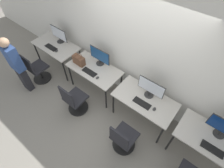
{
  "coord_description": "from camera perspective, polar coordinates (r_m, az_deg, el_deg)",
  "views": [
    {
      "loc": [
        1.42,
        -1.64,
        3.67
      ],
      "look_at": [
        0.0,
        0.14,
        0.9
      ],
      "focal_mm": 28.0,
      "sensor_mm": 36.0,
      "label": 1
    }
  ],
  "objects": [
    {
      "name": "keyboard_far_left",
      "position": [
        4.92,
        -19.29,
        11.23
      ],
      "size": [
        0.37,
        0.14,
        0.02
      ],
      "color": "black",
      "rests_on": "desk_far_left"
    },
    {
      "name": "desk_far_left",
      "position": [
        5.03,
        -17.79,
        11.33
      ],
      "size": [
        1.28,
        0.69,
        0.75
      ],
      "color": "#BCB7AD",
      "rests_on": "ground_plane"
    },
    {
      "name": "mouse_left",
      "position": [
        3.89,
        -4.78,
        2.06
      ],
      "size": [
        0.06,
        0.09,
        0.03
      ],
      "color": "#333333",
      "rests_on": "desk_left"
    },
    {
      "name": "monitor_right",
      "position": [
        3.5,
        12.54,
        -1.27
      ],
      "size": [
        0.56,
        0.2,
        0.42
      ],
      "color": "#2D2D2D",
      "rests_on": "desk_right"
    },
    {
      "name": "office_chair_right",
      "position": [
        3.56,
        3.6,
        -17.52
      ],
      "size": [
        0.48,
        0.48,
        0.9
      ],
      "color": "black",
      "rests_on": "ground_plane"
    },
    {
      "name": "mouse_right",
      "position": [
        3.49,
        13.65,
        -7.96
      ],
      "size": [
        0.06,
        0.09,
        0.03
      ],
      "color": "#333333",
      "rests_on": "desk_right"
    },
    {
      "name": "office_chair_far_left",
      "position": [
        5.0,
        -23.36,
        4.18
      ],
      "size": [
        0.48,
        0.48,
        0.9
      ],
      "color": "black",
      "rests_on": "ground_plane"
    },
    {
      "name": "keyboard_right",
      "position": [
        3.53,
        9.75,
        -6.16
      ],
      "size": [
        0.37,
        0.14,
        0.02
      ],
      "color": "black",
      "rests_on": "desk_right"
    },
    {
      "name": "keyboard_far_right",
      "position": [
        3.49,
        29.92,
        -17.91
      ],
      "size": [
        0.37,
        0.14,
        0.02
      ],
      "color": "black",
      "rests_on": "desk_far_right"
    },
    {
      "name": "monitor_left",
      "position": [
        4.07,
        -4.03,
        9.04
      ],
      "size": [
        0.56,
        0.2,
        0.42
      ],
      "color": "#2D2D2D",
      "rests_on": "desk_left"
    },
    {
      "name": "keyboard_left",
      "position": [
        4.03,
        -7.37,
        3.9
      ],
      "size": [
        0.37,
        0.14,
        0.02
      ],
      "color": "black",
      "rests_on": "desk_left"
    },
    {
      "name": "desk_right",
      "position": [
        3.67,
        10.63,
        -5.6
      ],
      "size": [
        1.28,
        0.69,
        0.75
      ],
      "color": "#BCB7AD",
      "rests_on": "ground_plane"
    },
    {
      "name": "mouse_far_left",
      "position": [
        4.75,
        -17.66,
        10.22
      ],
      "size": [
        0.06,
        0.09,
        0.03
      ],
      "color": "#333333",
      "rests_on": "desk_far_left"
    },
    {
      "name": "desk_left",
      "position": [
        4.17,
        -5.74,
        4.33
      ],
      "size": [
        1.28,
        0.69,
        0.75
      ],
      "color": "#BCB7AD",
      "rests_on": "ground_plane"
    },
    {
      "name": "person_far_left",
      "position": [
        4.6,
        -28.7,
        5.59
      ],
      "size": [
        0.36,
        0.21,
        1.58
      ],
      "color": "#232328",
      "rests_on": "ground_plane"
    },
    {
      "name": "desk_far_right",
      "position": [
        3.66,
        30.17,
        -16.37
      ],
      "size": [
        1.28,
        0.69,
        0.75
      ],
      "color": "#BCB7AD",
      "rests_on": "ground_plane"
    },
    {
      "name": "monitor_far_left",
      "position": [
        4.93,
        -16.97,
        15.24
      ],
      "size": [
        0.56,
        0.2,
        0.42
      ],
      "color": "#2D2D2D",
      "rests_on": "desk_far_left"
    },
    {
      "name": "ground_plane",
      "position": [
        4.27,
        -1.16,
        -8.86
      ],
      "size": [
        20.0,
        20.0,
        0.0
      ],
      "primitive_type": "plane",
      "color": "gray"
    },
    {
      "name": "wall_back",
      "position": [
        3.63,
        6.78,
        11.45
      ],
      "size": [
        12.0,
        0.05,
        2.8
      ],
      "color": "silver",
      "rests_on": "ground_plane"
    },
    {
      "name": "office_chair_left",
      "position": [
        4.07,
        -12.17,
        -5.38
      ],
      "size": [
        0.48,
        0.48,
        0.9
      ],
      "color": "black",
      "rests_on": "ground_plane"
    },
    {
      "name": "handbag",
      "position": [
        4.2,
        -10.79,
        7.67
      ],
      "size": [
        0.3,
        0.18,
        0.25
      ],
      "color": "brown",
      "rests_on": "desk_left"
    }
  ]
}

